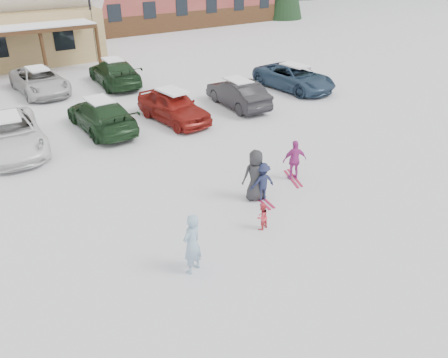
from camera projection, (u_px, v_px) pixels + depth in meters
ground at (234, 223)px, 13.46m from camera, size 160.00×160.00×0.00m
lamp_post at (90, 6)px, 30.47m from camera, size 0.50×0.25×6.88m
adult_skier at (192, 244)px, 11.08m from camera, size 0.73×0.61×1.72m
toddler_red at (262, 217)px, 12.98m from camera, size 0.47×0.40×0.86m
child_navy at (262, 182)px, 14.38m from camera, size 0.94×0.63×1.35m
skis_child_navy at (262, 199)px, 14.69m from camera, size 0.42×1.41×0.03m
child_magenta at (295, 160)px, 15.65m from camera, size 0.96×0.67×1.51m
skis_child_magenta at (293, 178)px, 16.00m from camera, size 0.70×1.38×0.03m
bystander_dark at (255, 175)px, 14.33m from camera, size 0.98×0.77×1.77m
parked_car_2 at (10, 134)px, 17.89m from camera, size 2.91×5.54×1.49m
parked_car_3 at (101, 115)px, 19.95m from camera, size 2.04×4.96×1.43m
parked_car_4 at (173, 106)px, 20.94m from camera, size 2.20×4.59×1.51m
parked_car_5 at (238, 93)px, 22.87m from camera, size 1.86×4.46×1.43m
parked_car_6 at (294, 77)px, 25.69m from camera, size 2.79×5.36×1.44m
parked_car_10 at (40, 81)px, 25.02m from camera, size 2.54×5.23×1.43m
parked_car_11 at (114, 72)px, 26.48m from camera, size 2.67×5.50×1.54m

